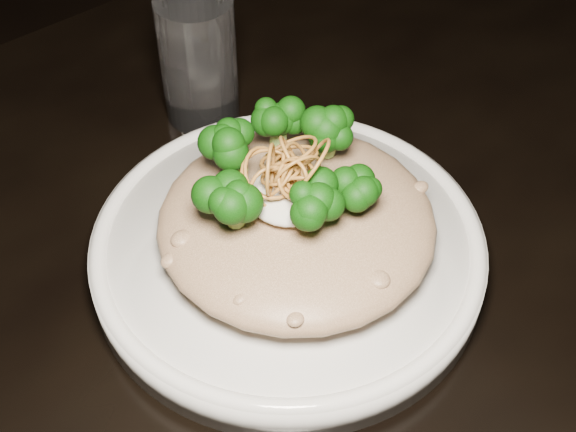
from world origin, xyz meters
The scene contains 7 objects.
table centered at (0.00, 0.00, 0.67)m, with size 1.10×0.80×0.75m.
plate centered at (-0.05, -0.01, 0.77)m, with size 0.29×0.29×0.03m, color white.
risotto centered at (-0.05, -0.02, 0.80)m, with size 0.20×0.20×0.04m, color brown.
broccoli centered at (-0.05, -0.01, 0.85)m, with size 0.12×0.12×0.04m, color black, non-canonical shape.
cheese centered at (-0.06, -0.02, 0.83)m, with size 0.06×0.06×0.02m, color silver.
shallots centered at (-0.06, -0.01, 0.86)m, with size 0.05×0.05×0.03m, color brown, non-canonical shape.
drinking_glass centered at (0.00, 0.18, 0.81)m, with size 0.07×0.07×0.12m, color silver.
Camera 1 is at (-0.30, -0.32, 1.22)m, focal length 50.00 mm.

